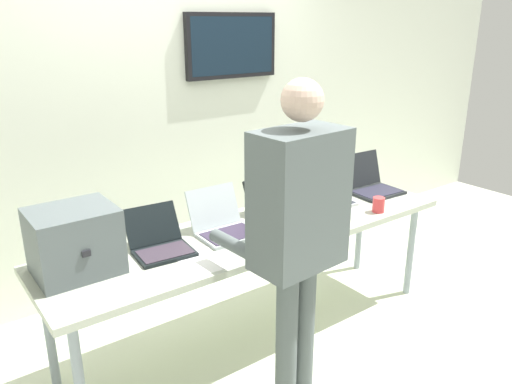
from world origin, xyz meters
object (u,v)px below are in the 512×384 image
(laptop_station_1, at_px, (223,224))
(laptop_station_2, at_px, (275,209))
(laptop_station_3, at_px, (323,196))
(coffee_mug, at_px, (379,205))
(equipment_box, at_px, (74,241))
(laptop_station_0, at_px, (160,242))
(person, at_px, (297,224))
(laptop_station_4, at_px, (370,183))
(workbench, at_px, (258,236))

(laptop_station_1, bearing_deg, laptop_station_2, 3.63)
(laptop_station_3, distance_m, coffee_mug, 0.38)
(laptop_station_3, bearing_deg, equipment_box, 179.35)
(equipment_box, height_order, laptop_station_0, equipment_box)
(laptop_station_2, bearing_deg, person, -121.66)
(laptop_station_1, height_order, coffee_mug, laptop_station_1)
(laptop_station_0, xyz_separation_m, coffee_mug, (1.43, -0.32, -0.00))
(laptop_station_0, distance_m, laptop_station_4, 1.71)
(laptop_station_3, xyz_separation_m, laptop_station_4, (0.46, -0.01, 0.00))
(workbench, distance_m, equipment_box, 1.09)
(workbench, xyz_separation_m, laptop_station_0, (-0.62, 0.07, 0.10))
(equipment_box, bearing_deg, coffee_mug, -10.61)
(workbench, xyz_separation_m, person, (-0.23, -0.62, 0.35))
(workbench, height_order, laptop_station_0, laptop_station_0)
(person, xyz_separation_m, coffee_mug, (1.04, 0.37, -0.25))
(equipment_box, bearing_deg, person, -41.05)
(coffee_mug, bearing_deg, laptop_station_4, 48.59)
(laptop_station_0, distance_m, coffee_mug, 1.46)
(laptop_station_0, xyz_separation_m, laptop_station_1, (0.41, -0.00, 0.01))
(laptop_station_2, bearing_deg, coffee_mug, -30.04)
(workbench, bearing_deg, laptop_station_3, 7.40)
(laptop_station_0, height_order, laptop_station_4, laptop_station_4)
(laptop_station_1, relative_size, coffee_mug, 3.57)
(laptop_station_1, height_order, laptop_station_3, laptop_station_1)
(laptop_station_1, xyz_separation_m, laptop_station_2, (0.42, 0.03, -0.01))
(laptop_station_0, xyz_separation_m, laptop_station_4, (1.71, -0.01, 0.01))
(laptop_station_2, height_order, laptop_station_4, laptop_station_4)
(equipment_box, xyz_separation_m, laptop_station_2, (1.27, -0.00, -0.12))
(person, height_order, coffee_mug, person)
(equipment_box, height_order, laptop_station_1, equipment_box)
(laptop_station_0, height_order, laptop_station_3, laptop_station_3)
(laptop_station_2, bearing_deg, workbench, -155.31)
(equipment_box, distance_m, laptop_station_0, 0.46)
(laptop_station_1, distance_m, laptop_station_4, 1.29)
(workbench, distance_m, laptop_station_4, 1.09)
(laptop_station_1, xyz_separation_m, laptop_station_4, (1.29, -0.00, 0.00))
(laptop_station_4, bearing_deg, workbench, -176.50)
(laptop_station_1, relative_size, laptop_station_4, 0.95)
(laptop_station_0, height_order, laptop_station_2, laptop_station_2)
(person, bearing_deg, laptop_station_1, 87.94)
(workbench, bearing_deg, laptop_station_0, 173.19)
(laptop_station_1, distance_m, laptop_station_3, 0.83)
(laptop_station_4, bearing_deg, coffee_mug, -131.41)
(coffee_mug, bearing_deg, person, -160.35)
(equipment_box, distance_m, laptop_station_2, 1.28)
(equipment_box, bearing_deg, laptop_station_3, -0.65)
(laptop_station_3, xyz_separation_m, coffee_mug, (0.18, -0.33, -0.01))
(coffee_mug, bearing_deg, laptop_station_2, 149.96)
(laptop_station_0, distance_m, laptop_station_2, 0.83)
(workbench, bearing_deg, laptop_station_2, 24.69)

